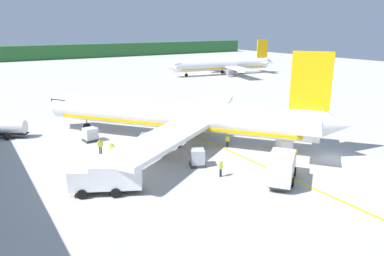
{
  "coord_description": "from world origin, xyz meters",
  "views": [
    {
      "loc": [
        -34.52,
        -23.6,
        14.5
      ],
      "look_at": [
        -11.54,
        12.37,
        2.53
      ],
      "focal_mm": 33.99,
      "sensor_mm": 36.0,
      "label": 1
    }
  ],
  "objects_px": {
    "crew_marshaller": "(100,145)",
    "airliner_mid_apron": "(224,65)",
    "cargo_container_far": "(284,145)",
    "crew_loader_right": "(112,149)",
    "service_truck_fuel": "(107,177)",
    "crew_loader_left": "(221,167)",
    "airliner_foreground": "(178,116)",
    "service_truck_baggage": "(2,128)",
    "cargo_container_near": "(197,158)",
    "service_truck_catering": "(282,166)",
    "cargo_container_mid": "(91,135)",
    "crew_supervisor": "(227,140)"
  },
  "relations": [
    {
      "from": "airliner_foreground",
      "to": "airliner_mid_apron",
      "type": "distance_m",
      "value": 68.99
    },
    {
      "from": "cargo_container_far",
      "to": "crew_marshaller",
      "type": "bearing_deg",
      "value": 149.15
    },
    {
      "from": "cargo_container_mid",
      "to": "crew_supervisor",
      "type": "relative_size",
      "value": 1.22
    },
    {
      "from": "crew_marshaller",
      "to": "airliner_mid_apron",
      "type": "bearing_deg",
      "value": 41.74
    },
    {
      "from": "airliner_mid_apron",
      "to": "crew_loader_left",
      "type": "xyz_separation_m",
      "value": [
        -48.85,
        -63.6,
        -1.97
      ]
    },
    {
      "from": "cargo_container_mid",
      "to": "cargo_container_near",
      "type": "bearing_deg",
      "value": -64.95
    },
    {
      "from": "crew_loader_right",
      "to": "airliner_mid_apron",
      "type": "bearing_deg",
      "value": 43.11
    },
    {
      "from": "cargo_container_near",
      "to": "crew_loader_left",
      "type": "bearing_deg",
      "value": -84.58
    },
    {
      "from": "airliner_foreground",
      "to": "service_truck_baggage",
      "type": "xyz_separation_m",
      "value": [
        -19.31,
        13.93,
        -1.99
      ]
    },
    {
      "from": "service_truck_baggage",
      "to": "service_truck_catering",
      "type": "xyz_separation_m",
      "value": [
        20.95,
        -30.58,
        0.24
      ]
    },
    {
      "from": "crew_loader_right",
      "to": "cargo_container_far",
      "type": "bearing_deg",
      "value": -27.76
    },
    {
      "from": "service_truck_catering",
      "to": "cargo_container_near",
      "type": "bearing_deg",
      "value": 119.83
    },
    {
      "from": "crew_supervisor",
      "to": "crew_marshaller",
      "type": "bearing_deg",
      "value": 156.54
    },
    {
      "from": "service_truck_fuel",
      "to": "cargo_container_far",
      "type": "height_order",
      "value": "service_truck_fuel"
    },
    {
      "from": "service_truck_baggage",
      "to": "crew_supervisor",
      "type": "distance_m",
      "value": 30.18
    },
    {
      "from": "airliner_mid_apron",
      "to": "cargo_container_far",
      "type": "distance_m",
      "value": 72.57
    },
    {
      "from": "service_truck_baggage",
      "to": "cargo_container_near",
      "type": "relative_size",
      "value": 2.86
    },
    {
      "from": "airliner_mid_apron",
      "to": "cargo_container_mid",
      "type": "distance_m",
      "value": 72.02
    },
    {
      "from": "cargo_container_mid",
      "to": "crew_supervisor",
      "type": "distance_m",
      "value": 17.82
    },
    {
      "from": "service_truck_fuel",
      "to": "crew_loader_left",
      "type": "relative_size",
      "value": 3.93
    },
    {
      "from": "service_truck_catering",
      "to": "crew_supervisor",
      "type": "relative_size",
      "value": 3.78
    },
    {
      "from": "service_truck_catering",
      "to": "cargo_container_mid",
      "type": "xyz_separation_m",
      "value": [
        -11.44,
        22.69,
        -0.75
      ]
    },
    {
      "from": "service_truck_baggage",
      "to": "crew_loader_right",
      "type": "relative_size",
      "value": 3.63
    },
    {
      "from": "airliner_foreground",
      "to": "airliner_mid_apron",
      "type": "bearing_deg",
      "value": 47.81
    },
    {
      "from": "crew_loader_right",
      "to": "service_truck_catering",
      "type": "bearing_deg",
      "value": -53.9
    },
    {
      "from": "airliner_foreground",
      "to": "cargo_container_far",
      "type": "relative_size",
      "value": 15.51
    },
    {
      "from": "cargo_container_far",
      "to": "crew_loader_right",
      "type": "xyz_separation_m",
      "value": [
        -17.91,
        9.43,
        0.1
      ]
    },
    {
      "from": "airliner_foreground",
      "to": "crew_loader_left",
      "type": "bearing_deg",
      "value": -101.36
    },
    {
      "from": "cargo_container_far",
      "to": "crew_loader_right",
      "type": "relative_size",
      "value": 1.34
    },
    {
      "from": "service_truck_fuel",
      "to": "crew_loader_left",
      "type": "distance_m",
      "value": 11.08
    },
    {
      "from": "airliner_mid_apron",
      "to": "service_truck_baggage",
      "type": "distance_m",
      "value": 75.46
    },
    {
      "from": "cargo_container_near",
      "to": "crew_loader_left",
      "type": "xyz_separation_m",
      "value": [
        0.35,
        -3.69,
        0.07
      ]
    },
    {
      "from": "airliner_foreground",
      "to": "crew_loader_right",
      "type": "distance_m",
      "value": 9.97
    },
    {
      "from": "airliner_foreground",
      "to": "crew_marshaller",
      "type": "relative_size",
      "value": 19.57
    },
    {
      "from": "crew_marshaller",
      "to": "crew_loader_left",
      "type": "height_order",
      "value": "crew_marshaller"
    },
    {
      "from": "service_truck_fuel",
      "to": "crew_loader_right",
      "type": "bearing_deg",
      "value": 67.05
    },
    {
      "from": "airliner_foreground",
      "to": "service_truck_catering",
      "type": "relative_size",
      "value": 5.74
    },
    {
      "from": "crew_loader_right",
      "to": "airliner_foreground",
      "type": "bearing_deg",
      "value": 7.36
    },
    {
      "from": "airliner_mid_apron",
      "to": "crew_supervisor",
      "type": "bearing_deg",
      "value": -126.94
    },
    {
      "from": "crew_loader_left",
      "to": "crew_loader_right",
      "type": "bearing_deg",
      "value": 122.2
    },
    {
      "from": "cargo_container_near",
      "to": "service_truck_catering",
      "type": "bearing_deg",
      "value": -60.17
    },
    {
      "from": "airliner_foreground",
      "to": "airliner_mid_apron",
      "type": "xyz_separation_m",
      "value": [
        46.34,
        51.11,
        -0.41
      ]
    },
    {
      "from": "airliner_foreground",
      "to": "airliner_mid_apron",
      "type": "relative_size",
      "value": 0.96
    },
    {
      "from": "service_truck_catering",
      "to": "crew_marshaller",
      "type": "height_order",
      "value": "service_truck_catering"
    },
    {
      "from": "service_truck_catering",
      "to": "airliner_foreground",
      "type": "bearing_deg",
      "value": 95.64
    },
    {
      "from": "airliner_mid_apron",
      "to": "crew_loader_right",
      "type": "height_order",
      "value": "airliner_mid_apron"
    },
    {
      "from": "service_truck_catering",
      "to": "cargo_container_far",
      "type": "bearing_deg",
      "value": 41.91
    },
    {
      "from": "crew_loader_left",
      "to": "crew_loader_right",
      "type": "distance_m",
      "value": 13.29
    },
    {
      "from": "cargo_container_far",
      "to": "crew_supervisor",
      "type": "xyz_separation_m",
      "value": [
        -4.62,
        5.06,
        0.06
      ]
    },
    {
      "from": "cargo_container_far",
      "to": "cargo_container_mid",
      "type": "bearing_deg",
      "value": 137.31
    }
  ]
}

